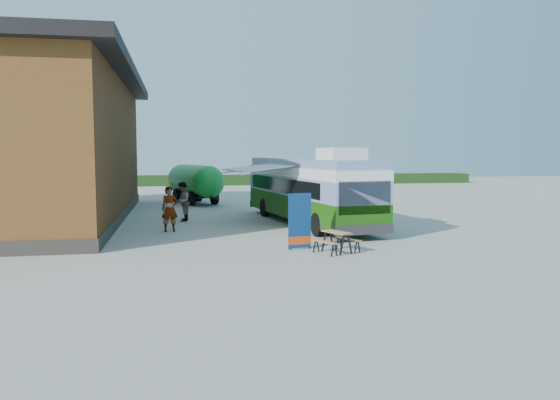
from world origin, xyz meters
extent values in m
plane|color=#BCB7AD|center=(0.00, 0.00, 0.00)|extent=(100.00, 100.00, 0.00)
cube|color=brown|center=(-10.50, 10.00, 3.50)|extent=(8.00, 20.00, 7.00)
cube|color=black|center=(-10.50, 10.00, 7.25)|extent=(9.60, 21.20, 0.50)
cube|color=#332D28|center=(-10.50, 10.00, 0.25)|extent=(8.10, 20.10, 0.50)
cube|color=#264419|center=(8.00, 38.00, 0.50)|extent=(40.00, 3.00, 1.00)
cube|color=#256310|center=(2.25, 6.18, 0.87)|extent=(4.00, 11.76, 1.06)
cube|color=#768DB9|center=(2.25, 6.18, 1.83)|extent=(4.00, 11.76, 0.87)
cube|color=black|center=(1.00, 6.48, 1.83)|extent=(1.39, 9.53, 0.67)
cube|color=black|center=(3.36, 6.82, 1.83)|extent=(1.39, 9.53, 0.67)
cube|color=white|center=(2.25, 6.18, 2.48)|extent=(4.00, 11.76, 0.43)
cube|color=#768DB9|center=(2.25, 6.18, 2.88)|extent=(3.83, 11.55, 0.38)
cube|color=white|center=(2.76, 2.56, 3.32)|extent=(1.77, 1.93, 0.48)
cube|color=black|center=(3.05, 0.49, 1.68)|extent=(2.15, 0.36, 1.25)
cube|color=#2D2D2D|center=(3.05, 0.54, 0.48)|extent=(2.46, 0.54, 0.38)
cube|color=#2D2D2D|center=(1.45, 11.81, 0.48)|extent=(2.46, 0.54, 0.38)
cylinder|color=black|center=(1.72, 2.22, 0.48)|extent=(0.42, 0.99, 0.96)
cylinder|color=black|center=(3.86, 2.52, 0.48)|extent=(0.42, 0.99, 0.96)
cylinder|color=black|center=(0.71, 9.36, 0.48)|extent=(0.42, 0.99, 0.96)
cylinder|color=black|center=(2.85, 9.66, 0.48)|extent=(0.42, 0.99, 0.96)
cube|color=white|center=(-0.13, 6.56, 2.56)|extent=(2.97, 4.23, 0.31)
cube|color=#A5A8AD|center=(1.08, 6.73, 2.74)|extent=(0.74, 4.21, 0.15)
cylinder|color=#A5A8AD|center=(0.10, 4.91, 2.46)|extent=(2.53, 0.41, 0.32)
cylinder|color=#A5A8AD|center=(-0.36, 8.21, 2.46)|extent=(2.53, 0.41, 0.32)
cube|color=navy|center=(0.34, -0.49, 0.98)|extent=(0.83, 0.15, 1.97)
cube|color=#C84012|center=(0.34, -0.49, 0.31)|extent=(0.85, 0.16, 0.28)
cube|color=#A5A8AD|center=(0.34, -0.49, 0.03)|extent=(0.61, 0.26, 0.06)
cylinder|color=#A5A8AD|center=(0.34, -0.47, 0.98)|extent=(0.03, 0.03, 1.97)
cube|color=tan|center=(1.42, -1.35, 0.70)|extent=(0.88, 1.21, 0.04)
cube|color=tan|center=(0.96, -1.56, 0.42)|extent=(0.67, 1.11, 0.03)
cube|color=tan|center=(1.89, -1.14, 0.42)|extent=(0.67, 1.11, 0.03)
cube|color=black|center=(1.46, -1.85, 0.34)|extent=(0.06, 0.06, 0.69)
cube|color=black|center=(1.77, -1.71, 0.34)|extent=(0.06, 0.06, 0.69)
cube|color=black|center=(1.08, -1.00, 0.34)|extent=(0.06, 0.06, 0.69)
cube|color=black|center=(1.39, -0.86, 0.34)|extent=(0.06, 0.06, 0.69)
imported|color=#999999|center=(-4.16, 4.68, 0.97)|extent=(0.78, 0.59, 1.94)
imported|color=#999999|center=(-3.60, 8.19, 0.96)|extent=(0.82, 1.00, 1.92)
cylinder|color=green|center=(-2.66, 17.53, 1.53)|extent=(3.45, 4.95, 2.04)
sphere|color=green|center=(-1.90, 15.40, 1.53)|extent=(2.04, 2.04, 2.04)
sphere|color=green|center=(-3.43, 19.66, 1.53)|extent=(2.04, 2.04, 2.04)
cube|color=black|center=(-2.66, 17.53, 0.62)|extent=(2.88, 4.93, 0.23)
cube|color=black|center=(-1.67, 14.76, 0.57)|extent=(0.59, 1.32, 0.11)
cylinder|color=black|center=(-2.95, 15.98, 0.45)|extent=(0.57, 0.95, 0.91)
cylinder|color=black|center=(-1.46, 16.52, 0.45)|extent=(0.57, 0.95, 0.91)
cylinder|color=black|center=(-3.87, 18.54, 0.45)|extent=(0.57, 0.95, 0.91)
cylinder|color=black|center=(-2.38, 19.08, 0.45)|extent=(0.57, 0.95, 0.91)
camera|label=1|loc=(-3.86, -18.86, 3.39)|focal=35.00mm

